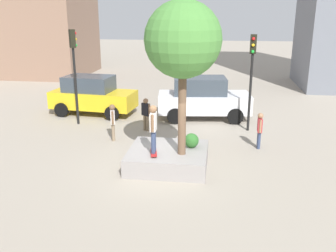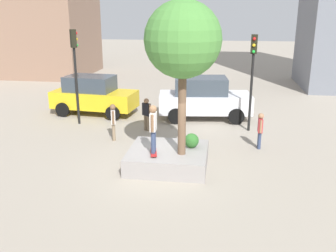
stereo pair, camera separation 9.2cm
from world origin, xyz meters
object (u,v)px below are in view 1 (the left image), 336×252
police_car (203,98)px  pedestrian_crossing (113,120)px  plaza_tree (183,41)px  planter_ledge (168,158)px  passerby_with_bag (146,112)px  bystander_watching (260,128)px  taxi_cab (92,95)px  traffic_light_median (74,61)px  skateboard (154,153)px  traffic_light_corner (252,66)px  skateboarder (153,126)px

police_car → pedestrian_crossing: bearing=-132.8°
plaza_tree → planter_ledge: bearing=148.1°
plaza_tree → passerby_with_bag: bearing=116.1°
bystander_watching → pedestrian_crossing: bearing=178.8°
passerby_with_bag → planter_ledge: bearing=-68.3°
taxi_cab → passerby_with_bag: size_ratio=2.99×
traffic_light_median → bystander_watching: bearing=-14.9°
plaza_tree → taxi_cab: bearing=129.0°
police_car → traffic_light_median: traffic_light_median is taller
pedestrian_crossing → skateboard: bearing=-52.3°
traffic_light_median → plaza_tree: bearing=-41.1°
planter_ledge → traffic_light_corner: (3.19, 4.75, 2.73)m
traffic_light_corner → pedestrian_crossing: (-5.96, -2.25, -2.11)m
traffic_light_median → bystander_watching: (8.68, -2.31, -2.28)m
police_car → passerby_with_bag: bearing=-136.1°
bystander_watching → planter_ledge: bearing=-145.6°
plaza_tree → taxi_cab: plaza_tree is taller
skateboarder → traffic_light_median: bearing=132.5°
traffic_light_corner → planter_ledge: bearing=-123.9°
taxi_cab → traffic_light_corner: traffic_light_corner is taller
planter_ledge → traffic_light_median: size_ratio=0.61×
plaza_tree → taxi_cab: size_ratio=1.11×
traffic_light_corner → skateboard: bearing=-124.5°
plaza_tree → skateboarder: 3.03m
traffic_light_corner → traffic_light_median: 8.40m
planter_ledge → passerby_with_bag: passerby_with_bag is taller
planter_ledge → traffic_light_median: (-5.21, 4.68, 2.83)m
taxi_cab → police_car: bearing=-0.9°
planter_ledge → plaza_tree: 4.28m
taxi_cab → traffic_light_corner: 8.71m
skateboarder → pedestrian_crossing: 3.90m
pedestrian_crossing → skateboarder: bearing=-52.3°
pedestrian_crossing → police_car: bearing=47.2°
plaza_tree → pedestrian_crossing: plaza_tree is taller
skateboarder → taxi_cab: (-4.65, 7.12, -0.63)m
planter_ledge → pedestrian_crossing: bearing=138.0°
planter_ledge → bystander_watching: size_ratio=1.88×
bystander_watching → pedestrian_crossing: size_ratio=0.93×
skateboard → bystander_watching: 4.86m
plaza_tree → bystander_watching: 5.43m
traffic_light_corner → passerby_with_bag: bearing=-171.8°
plaza_tree → police_car: bearing=86.7°
skateboard → traffic_light_median: size_ratio=0.18×
passerby_with_bag → pedestrian_crossing: bearing=-126.9°
taxi_cab → traffic_light_corner: bearing=-12.6°
pedestrian_crossing → bystander_watching: bearing=-1.2°
bystander_watching → plaza_tree: bearing=-137.4°
skateboard → bystander_watching: bearing=36.5°
passerby_with_bag → traffic_light_corner: bearing=8.2°
plaza_tree → skateboarder: bearing=-168.8°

